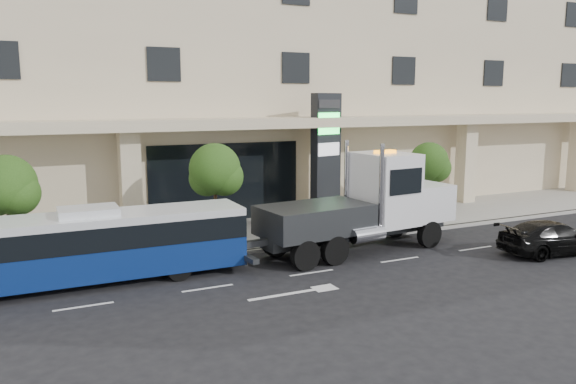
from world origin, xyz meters
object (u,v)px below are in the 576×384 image
city_bus (90,245)px  signage_pylon (326,156)px  black_sedan (553,238)px  tow_truck (367,206)px

city_bus → signage_pylon: size_ratio=1.65×
city_bus → black_sedan: size_ratio=2.26×
city_bus → black_sedan: bearing=-12.7°
city_bus → tow_truck: 11.15m
black_sedan → signage_pylon: (-5.52, 9.44, 2.77)m
city_bus → black_sedan: city_bus is taller
tow_truck → signage_pylon: (1.11, 5.58, 1.56)m
tow_truck → signage_pylon: bearing=73.0°
city_bus → tow_truck: bearing=-1.0°
black_sedan → signage_pylon: size_ratio=0.73×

